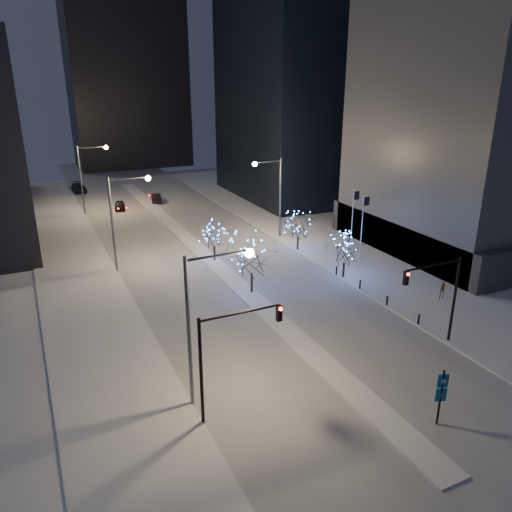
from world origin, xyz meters
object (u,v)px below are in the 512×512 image
street_lamp_w_far (87,170)px  construction_sign (443,288)px  street_lamp_w_mid (122,210)px  street_lamp_east (274,188)px  traffic_signal_west (226,348)px  holiday_tree_median_near (252,257)px  car_far (79,188)px  holiday_tree_median_far (214,235)px  wayfinding_sign (441,392)px  car_mid (156,198)px  traffic_signal_east (441,289)px  car_near (120,205)px  holiday_tree_plaza_far (298,226)px  street_lamp_w_near (205,308)px  holiday_tree_plaza_near (345,250)px

street_lamp_w_far → construction_sign: (24.48, -45.13, -5.28)m
street_lamp_w_mid → construction_sign: size_ratio=5.63×
street_lamp_w_far → street_lamp_east: (19.02, -22.00, -0.05)m
street_lamp_w_far → traffic_signal_west: (0.50, -52.00, -1.74)m
street_lamp_w_far → holiday_tree_median_near: street_lamp_w_far is taller
car_far → holiday_tree_median_far: (9.29, -42.53, 2.26)m
holiday_tree_median_near → wayfinding_sign: size_ratio=1.51×
car_mid → traffic_signal_east: bearing=107.5°
car_near → wayfinding_sign: wayfinding_sign is taller
car_near → holiday_tree_median_near: holiday_tree_median_near is taller
wayfinding_sign → street_lamp_w_mid: bearing=127.7°
holiday_tree_median_far → car_far: bearing=102.3°
holiday_tree_median_near → holiday_tree_plaza_far: (10.00, 8.75, -0.69)m
street_lamp_w_near → wayfinding_sign: bearing=-34.9°
wayfinding_sign → holiday_tree_median_near: bearing=113.8°
street_lamp_w_mid → wayfinding_sign: size_ratio=2.70×
traffic_signal_east → holiday_tree_median_far: bearing=109.3°
holiday_tree_median_far → street_lamp_w_near: bearing=-111.7°
street_lamp_w_far → car_near: size_ratio=2.65×
car_far → traffic_signal_east: bearing=-77.6°
holiday_tree_plaza_near → construction_sign: holiday_tree_plaza_near is taller
car_mid → holiday_tree_median_far: bearing=97.6°
street_lamp_w_far → traffic_signal_west: bearing=-89.5°
car_mid → holiday_tree_plaza_near: (9.00, -39.86, 2.35)m
traffic_signal_east → car_far: size_ratio=1.35×
construction_sign → holiday_tree_plaza_near: bearing=98.0°
holiday_tree_median_far → holiday_tree_plaza_near: bearing=-45.1°
construction_sign → street_lamp_east: bearing=80.1°
holiday_tree_plaza_far → street_lamp_east: bearing=94.4°
traffic_signal_west → street_lamp_w_mid: bearing=91.1°
car_far → holiday_tree_median_far: holiday_tree_median_far is taller
street_lamp_w_mid → holiday_tree_median_near: 14.91m
street_lamp_w_mid → holiday_tree_median_far: street_lamp_w_mid is taller
street_lamp_w_mid → car_mid: bearing=69.6°
car_far → street_lamp_east: bearing=-65.9°
traffic_signal_west → street_lamp_east: bearing=58.3°
street_lamp_east → car_near: size_ratio=2.65×
car_near → wayfinding_sign: 59.10m
street_lamp_w_mid → traffic_signal_east: street_lamp_w_mid is taller
street_lamp_east → construction_sign: size_ratio=5.63×
traffic_signal_east → street_lamp_w_mid: bearing=124.5°
street_lamp_w_near → traffic_signal_east: (17.88, -1.00, -1.74)m
wayfinding_sign → traffic_signal_east: bearing=66.0°
car_mid → street_lamp_w_near: bearing=88.6°
holiday_tree_median_far → traffic_signal_west: bearing=-109.2°
construction_sign → holiday_tree_plaza_far: bearing=82.7°
street_lamp_w_near → car_mid: 54.40m
street_lamp_w_far → holiday_tree_plaza_far: 33.81m
car_mid → wayfinding_sign: (1.04, -61.07, 1.57)m
street_lamp_w_mid → street_lamp_east: bearing=9.0°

